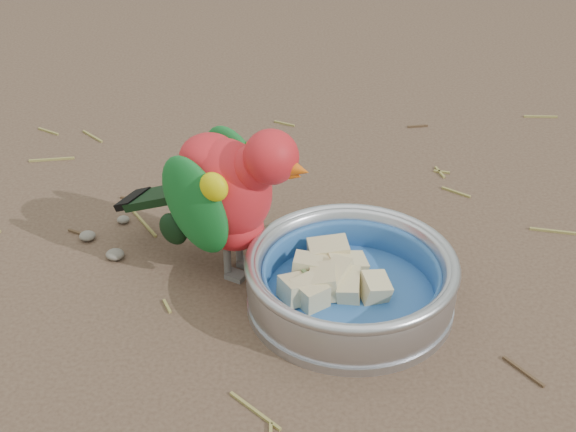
{
  "coord_description": "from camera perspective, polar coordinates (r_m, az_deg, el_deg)",
  "views": [
    {
      "loc": [
        -0.01,
        -0.71,
        0.55
      ],
      "look_at": [
        0.01,
        0.02,
        0.08
      ],
      "focal_mm": 50.0,
      "sensor_mm": 36.0,
      "label": 1
    }
  ],
  "objects": [
    {
      "name": "food_bowl",
      "position": [
        0.87,
        4.42,
        -5.91
      ],
      "size": [
        0.22,
        0.22,
        0.02
      ],
      "primitive_type": "cylinder",
      "color": "#B2B2BA",
      "rests_on": "ground"
    },
    {
      "name": "lory_parrot",
      "position": [
        0.88,
        -4.31,
        1.06
      ],
      "size": [
        0.25,
        0.2,
        0.18
      ],
      "primitive_type": null,
      "rotation": [
        0.0,
        0.0,
        -2.1
      ],
      "color": "red",
      "rests_on": "ground"
    },
    {
      "name": "ground",
      "position": [
        0.9,
        -0.56,
        -4.92
      ],
      "size": [
        60.0,
        60.0,
        0.0
      ],
      "primitive_type": "plane",
      "color": "brown"
    },
    {
      "name": "bowl_wall",
      "position": [
        0.85,
        4.5,
        -4.33
      ],
      "size": [
        0.22,
        0.22,
        0.04
      ],
      "primitive_type": null,
      "color": "#B2B2BA",
      "rests_on": "food_bowl"
    },
    {
      "name": "fruit_wedges",
      "position": [
        0.85,
        4.48,
        -4.71
      ],
      "size": [
        0.13,
        0.13,
        0.03
      ],
      "primitive_type": null,
      "color": "#D1BE8A",
      "rests_on": "food_bowl"
    },
    {
      "name": "ground_debris",
      "position": [
        0.95,
        0.42,
        -2.46
      ],
      "size": [
        0.9,
        0.8,
        0.01
      ],
      "primitive_type": null,
      "color": "olive",
      "rests_on": "ground"
    }
  ]
}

